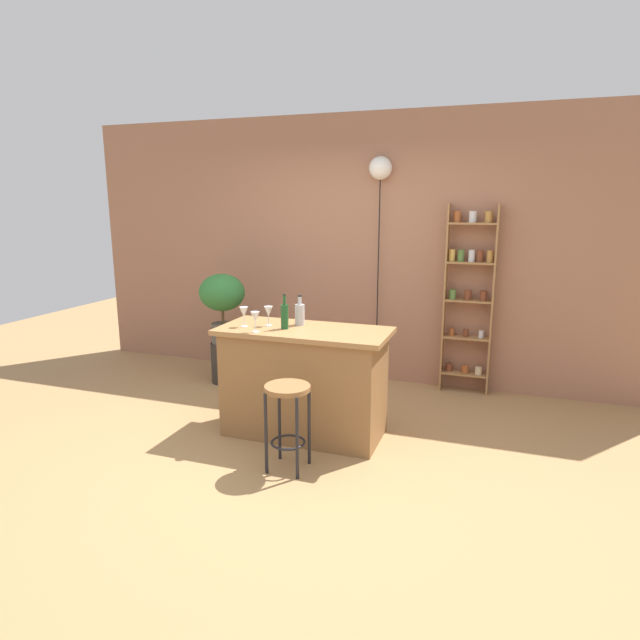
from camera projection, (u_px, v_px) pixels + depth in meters
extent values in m
plane|color=#A37A4C|center=(291.00, 448.00, 4.28)|extent=(12.00, 12.00, 0.00)
cube|color=#9E6B51|center=(359.00, 250.00, 5.77)|extent=(6.40, 0.10, 2.80)
cube|color=olive|center=(304.00, 384.00, 4.46)|extent=(1.28, 0.58, 0.86)
cube|color=#9E7042|center=(304.00, 331.00, 4.36)|extent=(1.39, 0.63, 0.04)
cylinder|color=black|center=(266.00, 434.00, 3.81)|extent=(0.02, 0.02, 0.60)
cylinder|color=black|center=(297.00, 439.00, 3.74)|extent=(0.02, 0.02, 0.60)
cylinder|color=black|center=(279.00, 421.00, 4.03)|extent=(0.02, 0.02, 0.60)
cylinder|color=black|center=(309.00, 426.00, 3.96)|extent=(0.02, 0.02, 0.60)
torus|color=black|center=(288.00, 442.00, 3.91)|extent=(0.26, 0.26, 0.02)
cylinder|color=olive|center=(287.00, 388.00, 3.82)|extent=(0.33, 0.33, 0.03)
cube|color=#9E7042|center=(445.00, 299.00, 5.43)|extent=(0.02, 0.15, 1.89)
cube|color=#9E7042|center=(493.00, 302.00, 5.28)|extent=(0.02, 0.15, 1.89)
cube|color=#9E7042|center=(464.00, 373.00, 5.52)|extent=(0.44, 0.15, 0.02)
cylinder|color=brown|center=(449.00, 367.00, 5.57)|extent=(0.07, 0.07, 0.08)
cylinder|color=#994C23|center=(465.00, 369.00, 5.50)|extent=(0.07, 0.07, 0.08)
cylinder|color=beige|center=(479.00, 371.00, 5.45)|extent=(0.07, 0.07, 0.08)
cube|color=#9E7042|center=(466.00, 338.00, 5.44)|extent=(0.44, 0.15, 0.02)
cylinder|color=#994C23|center=(452.00, 332.00, 5.48)|extent=(0.05, 0.05, 0.07)
cylinder|color=brown|center=(466.00, 333.00, 5.44)|extent=(0.05, 0.05, 0.07)
cylinder|color=silver|center=(481.00, 334.00, 5.39)|extent=(0.05, 0.05, 0.07)
cube|color=#9E7042|center=(468.00, 301.00, 5.36)|extent=(0.44, 0.15, 0.02)
cylinder|color=#4C7033|center=(453.00, 294.00, 5.39)|extent=(0.07, 0.07, 0.10)
cylinder|color=brown|center=(468.00, 295.00, 5.34)|extent=(0.07, 0.07, 0.10)
cylinder|color=brown|center=(483.00, 296.00, 5.29)|extent=(0.07, 0.07, 0.10)
cube|color=#9E7042|center=(471.00, 263.00, 5.27)|extent=(0.44, 0.15, 0.02)
cylinder|color=gold|center=(452.00, 255.00, 5.33)|extent=(0.06, 0.06, 0.12)
cylinder|color=#4C7033|center=(461.00, 256.00, 5.29)|extent=(0.06, 0.06, 0.12)
cylinder|color=silver|center=(472.00, 256.00, 5.26)|extent=(0.06, 0.06, 0.12)
cylinder|color=brown|center=(480.00, 256.00, 5.23)|extent=(0.06, 0.06, 0.12)
cylinder|color=#AD7A38|center=(490.00, 256.00, 5.20)|extent=(0.06, 0.06, 0.12)
cube|color=#9E7042|center=(473.00, 223.00, 5.19)|extent=(0.44, 0.15, 0.02)
cylinder|color=#994C23|center=(457.00, 217.00, 5.23)|extent=(0.07, 0.07, 0.11)
cylinder|color=silver|center=(473.00, 217.00, 5.17)|extent=(0.07, 0.07, 0.11)
cylinder|color=#AD7A38|center=(489.00, 217.00, 5.13)|extent=(0.07, 0.07, 0.11)
cylinder|color=#2D2823|center=(225.00, 362.00, 5.80)|extent=(0.28, 0.28, 0.44)
cylinder|color=#514C47|center=(223.00, 333.00, 5.73)|extent=(0.25, 0.25, 0.21)
cylinder|color=brown|center=(223.00, 316.00, 5.69)|extent=(0.03, 0.03, 0.16)
ellipsoid|color=#2D7033|center=(222.00, 292.00, 5.64)|extent=(0.49, 0.44, 0.39)
cylinder|color=#B2B2B7|center=(300.00, 315.00, 4.48)|extent=(0.08, 0.08, 0.17)
cylinder|color=#B2B2B7|center=(300.00, 301.00, 4.45)|extent=(0.03, 0.03, 0.07)
cylinder|color=black|center=(300.00, 296.00, 4.44)|extent=(0.03, 0.03, 0.01)
cylinder|color=#194C23|center=(285.00, 317.00, 4.34)|extent=(0.06, 0.06, 0.20)
cylinder|color=#194C23|center=(284.00, 300.00, 4.31)|extent=(0.02, 0.02, 0.08)
cylinder|color=black|center=(284.00, 295.00, 4.30)|extent=(0.03, 0.03, 0.01)
cylinder|color=silver|center=(269.00, 326.00, 4.46)|extent=(0.06, 0.06, 0.00)
cylinder|color=silver|center=(269.00, 321.00, 4.45)|extent=(0.01, 0.01, 0.07)
cone|color=silver|center=(268.00, 311.00, 4.44)|extent=(0.07, 0.07, 0.08)
cylinder|color=silver|center=(244.00, 326.00, 4.43)|extent=(0.06, 0.06, 0.00)
cylinder|color=silver|center=(244.00, 322.00, 4.43)|extent=(0.01, 0.01, 0.07)
cone|color=silver|center=(244.00, 312.00, 4.41)|extent=(0.07, 0.07, 0.08)
cylinder|color=silver|center=(256.00, 332.00, 4.25)|extent=(0.06, 0.06, 0.00)
cylinder|color=silver|center=(255.00, 327.00, 4.24)|extent=(0.01, 0.01, 0.07)
cone|color=silver|center=(255.00, 317.00, 4.22)|extent=(0.07, 0.07, 0.08)
cylinder|color=black|center=(378.00, 279.00, 5.65)|extent=(0.01, 0.01, 2.24)
sphere|color=white|center=(380.00, 168.00, 5.41)|extent=(0.23, 0.23, 0.23)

